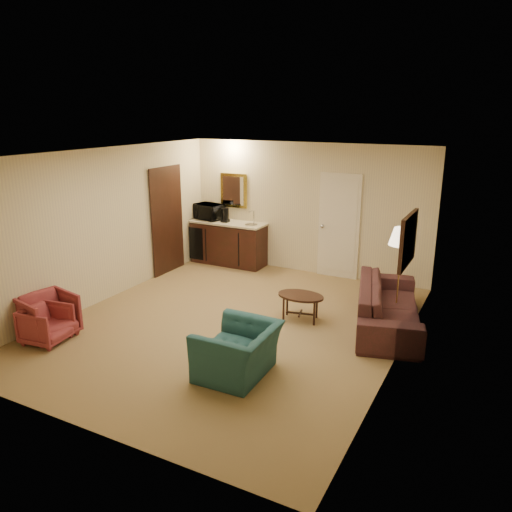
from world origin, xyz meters
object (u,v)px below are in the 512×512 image
at_px(coffee_maker, 225,215).
at_px(floor_lamp, 399,274).
at_px(sofa, 389,298).
at_px(rose_chair_far, 46,323).
at_px(wetbar_cabinet, 229,243).
at_px(rose_chair_near, 48,314).
at_px(teal_armchair, 238,343).
at_px(waste_bin, 254,262).
at_px(microwave, 209,210).
at_px(coffee_table, 300,307).

bearing_deg(coffee_maker, floor_lamp, -22.69).
distance_m(sofa, rose_chair_far, 5.04).
bearing_deg(wetbar_cabinet, rose_chair_near, -96.60).
bearing_deg(floor_lamp, teal_armchair, -116.84).
height_order(floor_lamp, waste_bin, floor_lamp).
xyz_separation_m(wetbar_cabinet, teal_armchair, (2.49, -4.01, -0.03)).
bearing_deg(microwave, wetbar_cabinet, 6.56).
bearing_deg(teal_armchair, coffee_maker, -148.73).
bearing_deg(sofa, coffee_maker, 52.67).
bearing_deg(rose_chair_near, rose_chair_far, -128.05).
height_order(wetbar_cabinet, rose_chair_far, wetbar_cabinet).
distance_m(sofa, microwave, 4.67).
xyz_separation_m(waste_bin, coffee_maker, (-0.70, 0.03, 0.92)).
distance_m(rose_chair_far, microwave, 4.59).
bearing_deg(coffee_table, sofa, 18.53).
relative_size(rose_chair_far, microwave, 0.98).
xyz_separation_m(rose_chair_near, floor_lamp, (4.35, 3.00, 0.39)).
xyz_separation_m(wetbar_cabinet, rose_chair_near, (-0.50, -4.32, -0.11)).
bearing_deg(coffee_maker, wetbar_cabinet, 33.17).
bearing_deg(microwave, sofa, -10.10).
xyz_separation_m(teal_armchair, floor_lamp, (1.36, 2.69, 0.31)).
bearing_deg(rose_chair_near, floor_lamp, -43.68).
xyz_separation_m(rose_chair_far, floor_lamp, (4.23, 3.15, 0.45)).
distance_m(rose_chair_near, coffee_table, 3.77).
relative_size(rose_chair_far, coffee_maker, 2.01).
relative_size(wetbar_cabinet, coffee_table, 2.23).
relative_size(rose_chair_near, waste_bin, 2.45).
relative_size(floor_lamp, coffee_maker, 5.09).
bearing_deg(wetbar_cabinet, sofa, -23.56).
height_order(rose_chair_far, waste_bin, rose_chair_far).
bearing_deg(sofa, rose_chair_far, 109.40).
bearing_deg(floor_lamp, waste_bin, 158.66).
bearing_deg(coffee_maker, waste_bin, -7.10).
xyz_separation_m(teal_armchair, coffee_table, (0.04, 1.93, -0.22)).
height_order(rose_chair_far, floor_lamp, floor_lamp).
bearing_deg(microwave, rose_chair_far, -76.95).
relative_size(wetbar_cabinet, rose_chair_far, 2.79).
height_order(teal_armchair, floor_lamp, floor_lamp).
xyz_separation_m(coffee_table, coffee_maker, (-2.58, 2.05, 0.85)).
bearing_deg(rose_chair_near, waste_bin, -3.41).
distance_m(floor_lamp, coffee_maker, 4.12).
xyz_separation_m(wetbar_cabinet, coffee_table, (2.53, -2.08, -0.25)).
distance_m(waste_bin, microwave, 1.51).
height_order(wetbar_cabinet, sofa, wetbar_cabinet).
xyz_separation_m(teal_armchair, rose_chair_far, (-2.86, -0.45, -0.14)).
bearing_deg(sofa, waste_bin, 48.74).
bearing_deg(coffee_maker, microwave, 165.29).
relative_size(teal_armchair, waste_bin, 3.41).
height_order(teal_armchair, rose_chair_far, teal_armchair).
bearing_deg(teal_armchair, sofa, 149.58).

